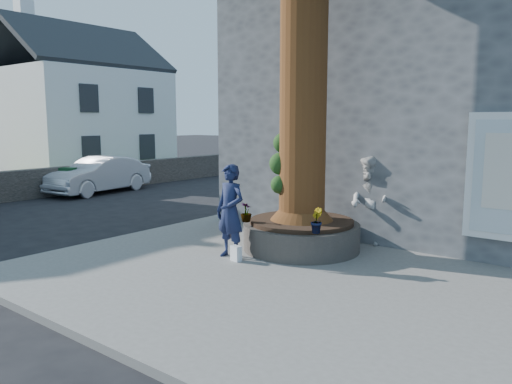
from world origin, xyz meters
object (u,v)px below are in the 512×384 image
Objects in this scene: man at (230,211)px; a_board_sign at (68,182)px; woman at (370,200)px; car_silver at (99,175)px; planter at (301,235)px.

a_board_sign is at bearing 168.74° from man.
woman is 11.78m from a_board_sign.
a_board_sign is (-11.76, 0.32, -0.54)m from woman.
woman is 11.56m from car_silver.
planter is 2.30× the size of a_board_sign.
a_board_sign is at bearing 171.94° from planter.
a_board_sign is (-10.90, 1.54, 0.09)m from planter.
man is 0.95× the size of woman.
man is 1.75× the size of a_board_sign.
a_board_sign is (-0.30, -1.10, -0.17)m from car_silver.
woman is 1.83× the size of a_board_sign.
car_silver is at bearing 56.65° from a_board_sign.
a_board_sign is at bearing -113.23° from car_silver.
woman reaches higher than car_silver.
planter is 1.62m from woman.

